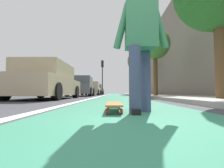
{
  "coord_description": "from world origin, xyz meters",
  "views": [
    {
      "loc": [
        -0.96,
        0.17,
        0.25
      ],
      "look_at": [
        13.15,
        0.37,
        1.01
      ],
      "focal_mm": 26.44,
      "sensor_mm": 36.0,
      "label": 1
    }
  ],
  "objects_px": {
    "parked_car_far": "(92,89)",
    "skater_person": "(141,40)",
    "traffic_light": "(102,71)",
    "parked_car_near": "(47,82)",
    "parked_car_mid": "(81,87)",
    "parked_car_end": "(97,90)",
    "street_tree_mid": "(155,45)",
    "street_tree_far": "(138,61)",
    "skateboard": "(114,105)"
  },
  "relations": [
    {
      "from": "parked_car_far",
      "to": "skater_person",
      "type": "bearing_deg",
      "value": -169.99
    },
    {
      "from": "parked_car_far",
      "to": "traffic_light",
      "type": "distance_m",
      "value": 2.61
    },
    {
      "from": "parked_car_near",
      "to": "parked_car_far",
      "type": "distance_m",
      "value": 11.87
    },
    {
      "from": "parked_car_near",
      "to": "parked_car_far",
      "type": "relative_size",
      "value": 1.06
    },
    {
      "from": "parked_car_mid",
      "to": "parked_car_near",
      "type": "bearing_deg",
      "value": 177.74
    },
    {
      "from": "parked_car_end",
      "to": "parked_car_mid",
      "type": "bearing_deg",
      "value": -179.7
    },
    {
      "from": "traffic_light",
      "to": "street_tree_mid",
      "type": "height_order",
      "value": "street_tree_mid"
    },
    {
      "from": "traffic_light",
      "to": "street_tree_far",
      "type": "distance_m",
      "value": 4.44
    },
    {
      "from": "street_tree_mid",
      "to": "street_tree_far",
      "type": "distance_m",
      "value": 7.92
    },
    {
      "from": "skater_person",
      "to": "traffic_light",
      "type": "xyz_separation_m",
      "value": [
        17.49,
        1.77,
        1.92
      ]
    },
    {
      "from": "parked_car_far",
      "to": "parked_car_end",
      "type": "distance_m",
      "value": 5.62
    },
    {
      "from": "skateboard",
      "to": "parked_car_far",
      "type": "relative_size",
      "value": 0.2
    },
    {
      "from": "skater_person",
      "to": "street_tree_far",
      "type": "relative_size",
      "value": 0.31
    },
    {
      "from": "parked_car_end",
      "to": "street_tree_mid",
      "type": "distance_m",
      "value": 14.3
    },
    {
      "from": "parked_car_far",
      "to": "street_tree_mid",
      "type": "bearing_deg",
      "value": -143.19
    },
    {
      "from": "parked_car_mid",
      "to": "parked_car_end",
      "type": "xyz_separation_m",
      "value": [
        11.54,
        0.06,
        -0.02
      ]
    },
    {
      "from": "skateboard",
      "to": "parked_car_near",
      "type": "xyz_separation_m",
      "value": [
        4.55,
        2.8,
        0.6
      ]
    },
    {
      "from": "skateboard",
      "to": "parked_car_end",
      "type": "xyz_separation_m",
      "value": [
        22.03,
        2.62,
        0.6
      ]
    },
    {
      "from": "skateboard",
      "to": "parked_car_end",
      "type": "distance_m",
      "value": 22.2
    },
    {
      "from": "parked_car_near",
      "to": "parked_car_mid",
      "type": "relative_size",
      "value": 1.1
    },
    {
      "from": "parked_car_mid",
      "to": "street_tree_mid",
      "type": "height_order",
      "value": "street_tree_mid"
    },
    {
      "from": "street_tree_far",
      "to": "parked_car_near",
      "type": "bearing_deg",
      "value": 155.67
    },
    {
      "from": "parked_car_mid",
      "to": "street_tree_far",
      "type": "height_order",
      "value": "street_tree_far"
    },
    {
      "from": "parked_car_mid",
      "to": "traffic_light",
      "type": "distance_m",
      "value": 7.27
    },
    {
      "from": "parked_car_mid",
      "to": "parked_car_far",
      "type": "bearing_deg",
      "value": 0.15
    },
    {
      "from": "skateboard",
      "to": "skater_person",
      "type": "distance_m",
      "value": 0.92
    },
    {
      "from": "skateboard",
      "to": "parked_car_end",
      "type": "bearing_deg",
      "value": 6.79
    },
    {
      "from": "skateboard",
      "to": "street_tree_far",
      "type": "xyz_separation_m",
      "value": [
        17.07,
        -2.86,
        3.88
      ]
    },
    {
      "from": "parked_car_far",
      "to": "street_tree_mid",
      "type": "height_order",
      "value": "street_tree_mid"
    },
    {
      "from": "parked_car_mid",
      "to": "traffic_light",
      "type": "bearing_deg",
      "value": -9.45
    },
    {
      "from": "parked_car_far",
      "to": "street_tree_far",
      "type": "distance_m",
      "value": 6.38
    },
    {
      "from": "traffic_light",
      "to": "parked_car_far",
      "type": "bearing_deg",
      "value": 128.69
    },
    {
      "from": "street_tree_far",
      "to": "traffic_light",
      "type": "bearing_deg",
      "value": 86.28
    },
    {
      "from": "parked_car_end",
      "to": "street_tree_far",
      "type": "bearing_deg",
      "value": -132.17
    },
    {
      "from": "parked_car_end",
      "to": "street_tree_mid",
      "type": "bearing_deg",
      "value": -156.94
    },
    {
      "from": "parked_car_near",
      "to": "traffic_light",
      "type": "bearing_deg",
      "value": -6.13
    },
    {
      "from": "street_tree_mid",
      "to": "street_tree_far",
      "type": "bearing_deg",
      "value": -0.0
    },
    {
      "from": "parked_car_near",
      "to": "skateboard",
      "type": "bearing_deg",
      "value": -148.44
    },
    {
      "from": "traffic_light",
      "to": "street_tree_far",
      "type": "relative_size",
      "value": 0.78
    },
    {
      "from": "parked_car_near",
      "to": "traffic_light",
      "type": "relative_size",
      "value": 1.1
    },
    {
      "from": "skater_person",
      "to": "parked_car_mid",
      "type": "bearing_deg",
      "value": 15.28
    },
    {
      "from": "parked_car_near",
      "to": "parked_car_end",
      "type": "distance_m",
      "value": 17.48
    },
    {
      "from": "skateboard",
      "to": "street_tree_mid",
      "type": "bearing_deg",
      "value": -17.36
    },
    {
      "from": "skateboard",
      "to": "skater_person",
      "type": "relative_size",
      "value": 0.51
    },
    {
      "from": "parked_car_near",
      "to": "parked_car_far",
      "type": "height_order",
      "value": "parked_car_far"
    },
    {
      "from": "parked_car_far",
      "to": "street_tree_mid",
      "type": "distance_m",
      "value": 9.53
    },
    {
      "from": "skateboard",
      "to": "parked_car_end",
      "type": "height_order",
      "value": "parked_car_end"
    },
    {
      "from": "parked_car_mid",
      "to": "parked_car_end",
      "type": "bearing_deg",
      "value": 0.3
    },
    {
      "from": "skater_person",
      "to": "traffic_light",
      "type": "bearing_deg",
      "value": 5.77
    },
    {
      "from": "street_tree_mid",
      "to": "street_tree_far",
      "type": "relative_size",
      "value": 0.89
    }
  ]
}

